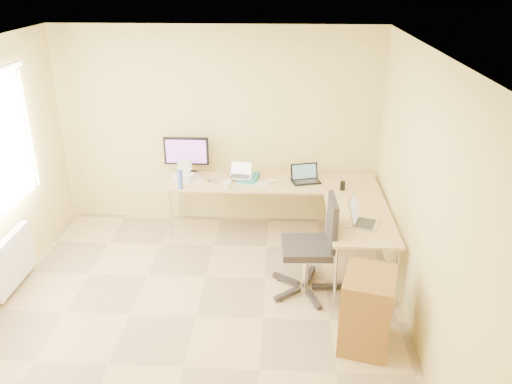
{
  "coord_description": "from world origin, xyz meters",
  "views": [
    {
      "loc": [
        0.82,
        -4.24,
        3.25
      ],
      "look_at": [
        0.55,
        1.1,
        0.9
      ],
      "focal_mm": 36.33,
      "sensor_mm": 36.0,
      "label": 1
    }
  ],
  "objects_px": {
    "laptop_center": "(240,170)",
    "mug": "(227,185)",
    "water_bottle": "(180,179)",
    "cabinet": "(367,311)",
    "office_chair": "(306,250)",
    "laptop_black": "(306,174)",
    "desk_fan": "(185,169)",
    "desk_main": "(272,207)",
    "monitor": "(187,156)",
    "laptop_return": "(365,214)",
    "keyboard": "(252,184)",
    "desk_return": "(358,247)"
  },
  "relations": [
    {
      "from": "office_chair",
      "to": "desk_fan",
      "type": "bearing_deg",
      "value": 134.92
    },
    {
      "from": "laptop_center",
      "to": "water_bottle",
      "type": "distance_m",
      "value": 0.76
    },
    {
      "from": "desk_return",
      "to": "keyboard",
      "type": "distance_m",
      "value": 1.55
    },
    {
      "from": "laptop_center",
      "to": "mug",
      "type": "xyz_separation_m",
      "value": [
        -0.14,
        -0.26,
        -0.09
      ]
    },
    {
      "from": "laptop_black",
      "to": "desk_fan",
      "type": "relative_size",
      "value": 1.46
    },
    {
      "from": "desk_main",
      "to": "water_bottle",
      "type": "xyz_separation_m",
      "value": [
        -1.13,
        -0.3,
        0.49
      ]
    },
    {
      "from": "laptop_center",
      "to": "water_bottle",
      "type": "height_order",
      "value": "laptop_center"
    },
    {
      "from": "desk_main",
      "to": "mug",
      "type": "xyz_separation_m",
      "value": [
        -0.55,
        -0.29,
        0.42
      ]
    },
    {
      "from": "water_bottle",
      "to": "office_chair",
      "type": "xyz_separation_m",
      "value": [
        1.51,
        -1.03,
        -0.35
      ]
    },
    {
      "from": "desk_return",
      "to": "desk_fan",
      "type": "distance_m",
      "value": 2.4
    },
    {
      "from": "cabinet",
      "to": "laptop_center",
      "type": "bearing_deg",
      "value": 135.65
    },
    {
      "from": "desk_main",
      "to": "office_chair",
      "type": "relative_size",
      "value": 2.41
    },
    {
      "from": "desk_fan",
      "to": "laptop_return",
      "type": "xyz_separation_m",
      "value": [
        2.11,
        -1.23,
        0.0
      ]
    },
    {
      "from": "laptop_center",
      "to": "office_chair",
      "type": "xyz_separation_m",
      "value": [
        0.8,
        -1.3,
        -0.38
      ]
    },
    {
      "from": "water_bottle",
      "to": "laptop_center",
      "type": "bearing_deg",
      "value": 20.43
    },
    {
      "from": "water_bottle",
      "to": "cabinet",
      "type": "distance_m",
      "value": 2.81
    },
    {
      "from": "desk_main",
      "to": "cabinet",
      "type": "relative_size",
      "value": 3.5
    },
    {
      "from": "desk_return",
      "to": "water_bottle",
      "type": "xyz_separation_m",
      "value": [
        -2.1,
        0.7,
        0.49
      ]
    },
    {
      "from": "office_chair",
      "to": "monitor",
      "type": "bearing_deg",
      "value": 132.21
    },
    {
      "from": "desk_return",
      "to": "cabinet",
      "type": "height_order",
      "value": "cabinet"
    },
    {
      "from": "keyboard",
      "to": "desk_main",
      "type": "bearing_deg",
      "value": 21.84
    },
    {
      "from": "mug",
      "to": "office_chair",
      "type": "xyz_separation_m",
      "value": [
        0.94,
        -1.04,
        -0.28
      ]
    },
    {
      "from": "laptop_black",
      "to": "desk_fan",
      "type": "xyz_separation_m",
      "value": [
        -1.55,
        0.08,
        0.01
      ]
    },
    {
      "from": "desk_return",
      "to": "mug",
      "type": "distance_m",
      "value": 1.73
    },
    {
      "from": "laptop_return",
      "to": "office_chair",
      "type": "height_order",
      "value": "office_chair"
    },
    {
      "from": "desk_return",
      "to": "cabinet",
      "type": "relative_size",
      "value": 1.72
    },
    {
      "from": "monitor",
      "to": "laptop_black",
      "type": "bearing_deg",
      "value": -7.13
    },
    {
      "from": "monitor",
      "to": "keyboard",
      "type": "relative_size",
      "value": 1.39
    },
    {
      "from": "mug",
      "to": "laptop_return",
      "type": "bearing_deg",
      "value": -29.53
    },
    {
      "from": "desk_fan",
      "to": "laptop_return",
      "type": "bearing_deg",
      "value": -23.11
    },
    {
      "from": "monitor",
      "to": "laptop_return",
      "type": "xyz_separation_m",
      "value": [
        2.11,
        -1.37,
        -0.13
      ]
    },
    {
      "from": "laptop_black",
      "to": "keyboard",
      "type": "bearing_deg",
      "value": 175.02
    },
    {
      "from": "monitor",
      "to": "laptop_black",
      "type": "xyz_separation_m",
      "value": [
        1.55,
        -0.22,
        -0.14
      ]
    },
    {
      "from": "desk_main",
      "to": "laptop_black",
      "type": "xyz_separation_m",
      "value": [
        0.42,
        -0.02,
        0.48
      ]
    },
    {
      "from": "laptop_return",
      "to": "cabinet",
      "type": "distance_m",
      "value": 1.12
    },
    {
      "from": "monitor",
      "to": "desk_fan",
      "type": "bearing_deg",
      "value": -89.07
    },
    {
      "from": "desk_return",
      "to": "water_bottle",
      "type": "height_order",
      "value": "water_bottle"
    },
    {
      "from": "laptop_center",
      "to": "laptop_return",
      "type": "relative_size",
      "value": 0.8
    },
    {
      "from": "desk_fan",
      "to": "laptop_return",
      "type": "distance_m",
      "value": 2.44
    },
    {
      "from": "water_bottle",
      "to": "cabinet",
      "type": "xyz_separation_m",
      "value": [
        2.03,
        -1.87,
        -0.49
      ]
    },
    {
      "from": "office_chair",
      "to": "desk_return",
      "type": "bearing_deg",
      "value": 26.68
    },
    {
      "from": "desk_fan",
      "to": "water_bottle",
      "type": "bearing_deg",
      "value": -82.99
    },
    {
      "from": "monitor",
      "to": "office_chair",
      "type": "xyz_separation_m",
      "value": [
        1.51,
        -1.53,
        -0.48
      ]
    },
    {
      "from": "laptop_black",
      "to": "laptop_return",
      "type": "relative_size",
      "value": 0.97
    },
    {
      "from": "desk_return",
      "to": "laptop_black",
      "type": "height_order",
      "value": "laptop_black"
    },
    {
      "from": "desk_main",
      "to": "desk_return",
      "type": "distance_m",
      "value": 1.4
    },
    {
      "from": "desk_fan",
      "to": "laptop_center",
      "type": "bearing_deg",
      "value": -0.43
    },
    {
      "from": "water_bottle",
      "to": "desk_fan",
      "type": "bearing_deg",
      "value": 90.0
    },
    {
      "from": "monitor",
      "to": "water_bottle",
      "type": "height_order",
      "value": "monitor"
    },
    {
      "from": "keyboard",
      "to": "laptop_return",
      "type": "height_order",
      "value": "laptop_return"
    }
  ]
}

